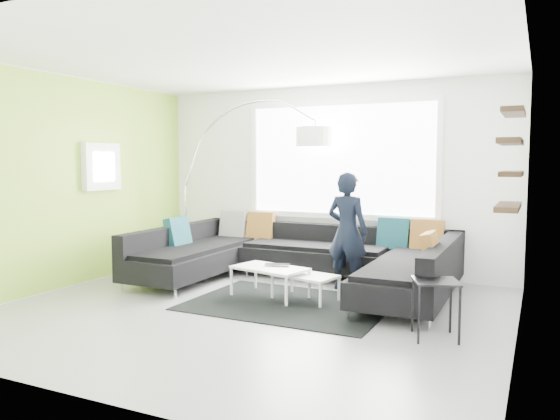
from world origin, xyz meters
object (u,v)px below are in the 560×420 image
Objects in this scene: sectional_sofa at (295,260)px; arc_lamp at (185,186)px; coffee_table at (287,284)px; person at (347,232)px; laptop at (277,265)px; side_table at (435,309)px.

sectional_sofa is 1.56× the size of arc_lamp.
sectional_sofa is 0.62m from coffee_table.
coffee_table is 2.76m from arc_lamp.
coffee_table is 0.76× the size of person.
laptop is (-0.01, -0.53, 0.01)m from sectional_sofa.
sectional_sofa is at bearing 147.06° from side_table.
arc_lamp is 4.67m from side_table.
arc_lamp is at bearing 165.29° from sectional_sofa.
arc_lamp is 2.53m from laptop.
side_table is (1.89, -0.75, 0.09)m from coffee_table.
person is at bearing 68.88° from coffee_table.
arc_lamp is 2.85m from person.
coffee_table is 3.29× the size of laptop.
arc_lamp is at bearing 155.92° from side_table.
person reaches higher than sectional_sofa.
laptop is at bearing -30.61° from arc_lamp.
coffee_table is at bearing -29.79° from arc_lamp.
sectional_sofa is at bearing 72.82° from laptop.
laptop is at bearing 56.09° from person.
arc_lamp reaches higher than coffee_table.
sectional_sofa is 2.62× the size of person.
coffee_table is 2.03m from side_table.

